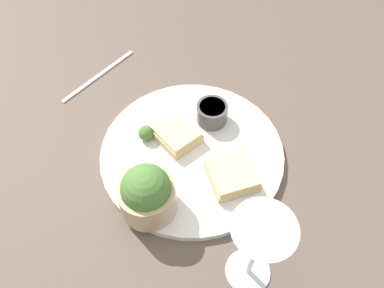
{
  "coord_description": "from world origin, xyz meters",
  "views": [
    {
      "loc": [
        -0.34,
        0.17,
        0.57
      ],
      "look_at": [
        0.0,
        0.0,
        0.03
      ],
      "focal_mm": 35.0,
      "sensor_mm": 36.0,
      "label": 1
    }
  ],
  "objects_px": {
    "sauce_ramekin": "(212,112)",
    "cheese_toast_near": "(232,175)",
    "wine_glass": "(258,244)",
    "fork": "(99,75)",
    "salad_bowl": "(147,193)",
    "cheese_toast_far": "(177,135)"
  },
  "relations": [
    {
      "from": "cheese_toast_near",
      "to": "fork",
      "type": "bearing_deg",
      "value": 18.3
    },
    {
      "from": "sauce_ramekin",
      "to": "wine_glass",
      "type": "height_order",
      "value": "wine_glass"
    },
    {
      "from": "salad_bowl",
      "to": "sauce_ramekin",
      "type": "height_order",
      "value": "salad_bowl"
    },
    {
      "from": "sauce_ramekin",
      "to": "wine_glass",
      "type": "distance_m",
      "value": 0.3
    },
    {
      "from": "cheese_toast_far",
      "to": "fork",
      "type": "bearing_deg",
      "value": 16.99
    },
    {
      "from": "salad_bowl",
      "to": "cheese_toast_near",
      "type": "height_order",
      "value": "salad_bowl"
    },
    {
      "from": "sauce_ramekin",
      "to": "salad_bowl",
      "type": "bearing_deg",
      "value": 122.56
    },
    {
      "from": "sauce_ramekin",
      "to": "cheese_toast_far",
      "type": "height_order",
      "value": "sauce_ramekin"
    },
    {
      "from": "sauce_ramekin",
      "to": "cheese_toast_near",
      "type": "distance_m",
      "value": 0.13
    },
    {
      "from": "salad_bowl",
      "to": "fork",
      "type": "relative_size",
      "value": 0.52
    },
    {
      "from": "sauce_ramekin",
      "to": "fork",
      "type": "height_order",
      "value": "sauce_ramekin"
    },
    {
      "from": "cheese_toast_far",
      "to": "wine_glass",
      "type": "xyz_separation_m",
      "value": [
        -0.26,
        0.01,
        0.09
      ]
    },
    {
      "from": "wine_glass",
      "to": "fork",
      "type": "bearing_deg",
      "value": 7.15
    },
    {
      "from": "salad_bowl",
      "to": "wine_glass",
      "type": "height_order",
      "value": "wine_glass"
    },
    {
      "from": "sauce_ramekin",
      "to": "fork",
      "type": "xyz_separation_m",
      "value": [
        0.23,
        0.15,
        -0.03
      ]
    },
    {
      "from": "cheese_toast_near",
      "to": "wine_glass",
      "type": "height_order",
      "value": "wine_glass"
    },
    {
      "from": "cheese_toast_far",
      "to": "salad_bowl",
      "type": "bearing_deg",
      "value": 135.56
    },
    {
      "from": "salad_bowl",
      "to": "cheese_toast_near",
      "type": "xyz_separation_m",
      "value": [
        -0.02,
        -0.15,
        -0.03
      ]
    },
    {
      "from": "sauce_ramekin",
      "to": "wine_glass",
      "type": "relative_size",
      "value": 0.36
    },
    {
      "from": "salad_bowl",
      "to": "wine_glass",
      "type": "bearing_deg",
      "value": -150.56
    },
    {
      "from": "wine_glass",
      "to": "sauce_ramekin",
      "type": "bearing_deg",
      "value": -17.89
    },
    {
      "from": "cheese_toast_near",
      "to": "cheese_toast_far",
      "type": "distance_m",
      "value": 0.13
    }
  ]
}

